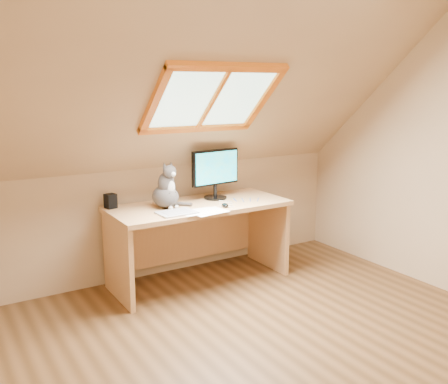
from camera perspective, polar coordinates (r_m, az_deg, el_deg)
ground at (r=3.50m, az=7.84°, el=-17.51°), size 3.50×3.50×0.00m
room_shell at (r=2.99m, az=9.76°, el=6.34°), size 3.52×3.52×2.41m
desk at (r=4.45m, az=-3.29°, el=-3.94°), size 1.56×0.68×0.71m
monitor at (r=4.48m, az=-0.98°, el=2.45°), size 0.49×0.21×0.45m
cat at (r=4.21m, az=-6.65°, el=0.12°), size 0.28×0.31×0.40m
desk_speaker at (r=4.28m, az=-12.84°, el=-1.02°), size 0.10×0.10×0.12m
graphics_tablet at (r=4.03m, az=-5.43°, el=-2.37°), size 0.31×0.22×0.01m
mouse at (r=4.22m, az=0.12°, el=-1.52°), size 0.08×0.11×0.03m
papers at (r=4.09m, az=-1.77°, el=-2.14°), size 0.33×0.27×0.00m
cables at (r=4.41m, az=1.70°, el=-1.08°), size 0.51×0.26×0.01m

